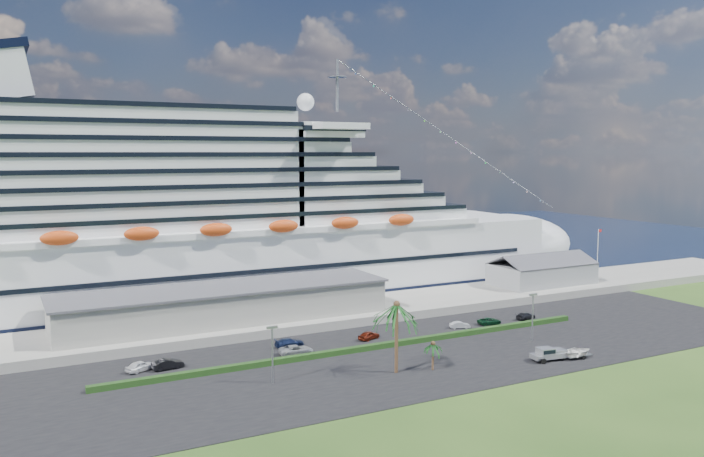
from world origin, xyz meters
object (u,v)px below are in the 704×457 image
cruise_ship (206,227)px  parked_car_3 (289,343)px  boat_trailer (578,352)px  pickup_truck (549,353)px

cruise_ship → parked_car_3: 43.17m
cruise_ship → boat_trailer: bearing=-58.9°
parked_car_3 → pickup_truck: pickup_truck is taller
pickup_truck → boat_trailer: (4.86, -1.33, -0.05)m
pickup_truck → parked_car_3: bearing=142.0°
pickup_truck → boat_trailer: size_ratio=1.06×
pickup_truck → boat_trailer: bearing=-15.3°
parked_car_3 → pickup_truck: (33.19, -25.96, 0.44)m
cruise_ship → parked_car_3: (2.63, -40.07, -15.85)m
pickup_truck → cruise_ship: bearing=118.5°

